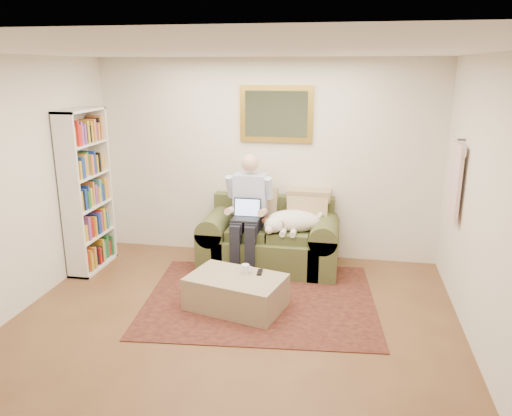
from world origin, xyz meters
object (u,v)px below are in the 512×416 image
(sofa, at_px, (270,244))
(laptop, at_px, (246,214))
(seated_man, at_px, (247,215))
(bookshelf, at_px, (87,191))
(sleeping_dog, at_px, (294,221))
(ottoman, at_px, (236,292))
(coffee_mug, at_px, (245,269))

(sofa, xyz_separation_m, laptop, (-0.26, -0.22, 0.46))
(seated_man, bearing_deg, bookshelf, -172.11)
(sleeping_dog, bearing_deg, laptop, -166.36)
(seated_man, xyz_separation_m, ottoman, (0.09, -1.04, -0.55))
(seated_man, relative_size, coffee_mug, 14.47)
(laptop, bearing_deg, bookshelf, -174.02)
(sofa, distance_m, ottoman, 1.22)
(ottoman, bearing_deg, seated_man, 94.77)
(seated_man, relative_size, bookshelf, 0.72)
(seated_man, bearing_deg, coffee_mug, -79.97)
(ottoman, xyz_separation_m, coffee_mug, (0.08, 0.10, 0.23))
(sleeping_dog, height_order, bookshelf, bookshelf)
(sofa, bearing_deg, coffee_mug, -94.80)
(sofa, height_order, seated_man, seated_man)
(sleeping_dog, bearing_deg, seated_man, -172.87)
(bookshelf, bearing_deg, sofa, 10.94)
(bookshelf, bearing_deg, laptop, 5.98)
(seated_man, bearing_deg, sofa, 31.45)
(seated_man, xyz_separation_m, sleeping_dog, (0.57, 0.07, -0.07))
(sofa, bearing_deg, laptop, -138.98)
(laptop, bearing_deg, ottoman, -84.90)
(ottoman, height_order, bookshelf, bookshelf)
(bookshelf, bearing_deg, coffee_mug, -17.29)
(bookshelf, bearing_deg, seated_man, 7.89)
(ottoman, bearing_deg, sleeping_dog, 66.68)
(laptop, bearing_deg, sofa, 41.02)
(ottoman, xyz_separation_m, bookshelf, (-2.06, 0.77, 0.82))
(bookshelf, bearing_deg, ottoman, -20.47)
(sofa, xyz_separation_m, coffee_mug, (-0.09, -1.10, 0.11))
(sofa, distance_m, sleeping_dog, 0.48)
(sofa, bearing_deg, ottoman, -98.11)
(seated_man, distance_m, ottoman, 1.18)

